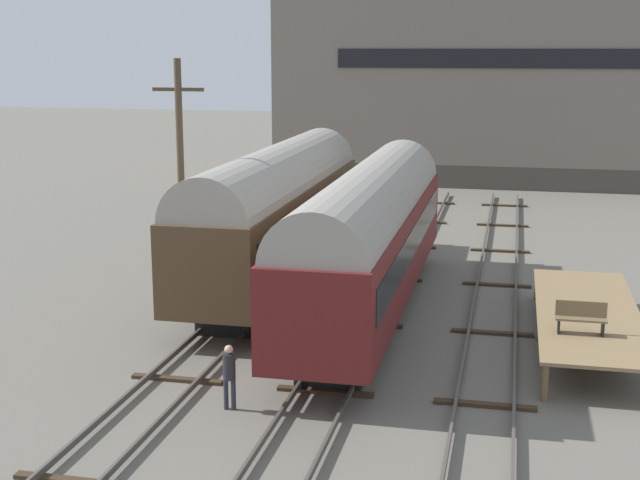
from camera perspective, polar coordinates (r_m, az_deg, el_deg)
ground_plane at (r=26.65m, az=1.70°, el=-7.43°), size 200.00×200.00×0.00m
track_left at (r=27.63m, az=-6.86°, el=-6.47°), size 2.60×60.00×0.26m
track_middle at (r=26.60m, az=1.71°, el=-7.14°), size 2.60×60.00×0.26m
track_right at (r=26.20m, az=10.77°, el=-7.66°), size 2.60×60.00×0.26m
train_car_brown at (r=33.89m, az=-2.82°, el=2.11°), size 3.06×16.86×5.32m
train_car_maroon at (r=29.75m, az=3.21°, el=0.53°), size 3.00×17.73×5.17m
station_platform at (r=28.48m, az=16.76°, el=-4.52°), size 3.06×10.03×1.10m
bench at (r=26.06m, az=16.36°, el=-4.72°), size 1.40×0.40×0.91m
person_worker at (r=22.66m, az=-5.83°, el=-8.34°), size 0.32×0.32×1.70m
utility_pole at (r=31.00m, az=-8.88°, el=3.75°), size 1.80×0.24×8.61m
warehouse_building at (r=63.77m, az=11.73°, el=10.69°), size 30.05×12.14×15.08m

